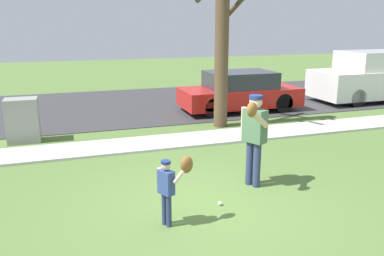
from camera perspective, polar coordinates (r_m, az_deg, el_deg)
The scene contains 10 objects.
ground_plane at distance 9.83m, azimuth -4.78°, elevation -2.44°, with size 48.00×48.00×0.00m, color #567538.
sidewalk_strip at distance 9.92m, azimuth -4.92°, elevation -2.11°, with size 36.00×1.20×0.06m, color beige.
road_surface at distance 14.69m, azimuth -9.45°, elevation 3.28°, with size 36.00×6.80×0.02m, color #38383A.
person_adult at distance 7.13m, azimuth 8.93°, elevation -0.40°, with size 0.61×0.82×1.70m.
person_child at distance 5.81m, azimuth -2.97°, elevation -7.68°, with size 0.56×0.33×1.06m.
baseball at distance 6.67m, azimuth 4.06°, elevation -10.78°, with size 0.07×0.07×0.07m, color white.
utility_cabinet at distance 10.79m, azimuth -23.22°, elevation 1.01°, with size 0.78×0.56×1.11m, color gray.
street_tree_near at distance 11.21m, azimuth 4.38°, elevation 14.30°, with size 1.85×1.88×5.29m.
parked_hatchback_red at distance 13.58m, azimuth 6.88°, elevation 5.21°, with size 4.00×1.75×1.33m.
parked_van_white at distance 16.85m, azimuth 25.01°, elevation 6.65°, with size 5.00×1.95×1.88m.
Camera 1 is at (-2.14, -5.64, 2.93)m, focal length 37.00 mm.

